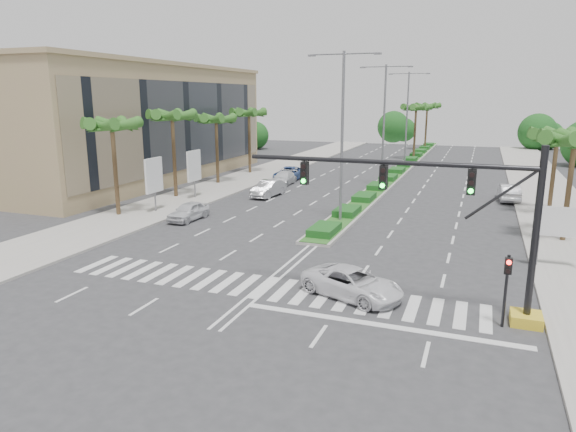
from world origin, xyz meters
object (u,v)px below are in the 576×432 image
car_parked_b (268,189)px  car_parked_c (289,174)px  car_crossing (352,283)px  car_right (509,192)px  car_parked_d (283,178)px  car_parked_a (189,211)px

car_parked_b → car_parked_c: bearing=103.8°
car_crossing → car_right: (7.57, 26.70, 0.09)m
car_parked_b → car_parked_d: bearing=103.7°
car_crossing → car_right: car_right is taller
car_parked_a → car_crossing: (14.98, -10.41, -0.01)m
car_parked_d → car_crossing: (14.12, -27.65, 0.00)m
car_parked_b → car_parked_c: 9.69m
car_crossing → car_right: size_ratio=1.04×
car_parked_a → car_right: size_ratio=0.86×
car_parked_b → car_right: car_right is taller
car_parked_d → car_crossing: 31.05m
car_parked_d → car_parked_b: bearing=-82.7°
car_right → car_parked_a: bearing=32.3°
car_parked_d → car_parked_c: bearing=97.6°
car_parked_c → car_parked_d: 3.00m
car_parked_b → car_crossing: bearing=-53.8°
car_parked_c → car_parked_d: car_parked_c is taller
car_parked_b → car_parked_c: car_parked_b is taller
car_crossing → car_parked_d: bearing=49.1°
car_crossing → car_parked_b: bearing=53.8°
car_right → car_parked_c: bearing=-13.6°
car_parked_c → car_parked_d: bearing=-82.9°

